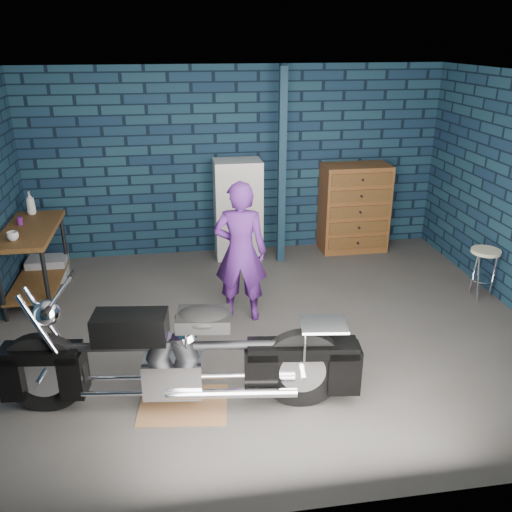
{
  "coord_description": "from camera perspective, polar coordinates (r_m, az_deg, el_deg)",
  "views": [
    {
      "loc": [
        -0.94,
        -5.23,
        3.07
      ],
      "look_at": [
        -0.07,
        0.3,
        0.77
      ],
      "focal_mm": 38.0,
      "sensor_mm": 36.0,
      "label": 1
    }
  ],
  "objects": [
    {
      "name": "workbench",
      "position": [
        7.22,
        -22.23,
        -0.65
      ],
      "size": [
        0.6,
        1.4,
        0.91
      ],
      "primitive_type": "cube",
      "color": "brown",
      "rests_on": "ground"
    },
    {
      "name": "person",
      "position": [
        6.04,
        -1.65,
        0.42
      ],
      "size": [
        0.66,
        0.51,
        1.63
      ],
      "primitive_type": "imported",
      "rotation": [
        0.0,
        0.0,
        2.93
      ],
      "color": "#4D1E72",
      "rests_on": "ground"
    },
    {
      "name": "drip_mat",
      "position": [
        5.05,
        -7.63,
        -15.27
      ],
      "size": [
        0.85,
        0.68,
        0.01
      ],
      "primitive_type": "cube",
      "rotation": [
        0.0,
        0.0,
        -0.13
      ],
      "color": "brown",
      "rests_on": "ground"
    },
    {
      "name": "bottle",
      "position": [
        7.57,
        -22.66,
        5.18
      ],
      "size": [
        0.12,
        0.12,
        0.3
      ],
      "primitive_type": "imported",
      "rotation": [
        0.0,
        0.0,
        0.06
      ],
      "color": "gray",
      "rests_on": "workbench"
    },
    {
      "name": "mug_purple",
      "position": [
        7.22,
        -23.61,
        3.41
      ],
      "size": [
        0.08,
        0.08,
        0.1
      ],
      "primitive_type": "cylinder",
      "rotation": [
        0.0,
        0.0,
        0.14
      ],
      "color": "#57175E",
      "rests_on": "workbench"
    },
    {
      "name": "room_walls",
      "position": [
        5.97,
        0.29,
        11.06
      ],
      "size": [
        6.02,
        5.01,
        2.71
      ],
      "color": "#112238",
      "rests_on": "ground"
    },
    {
      "name": "ground",
      "position": [
        6.13,
        1.09,
        -7.71
      ],
      "size": [
        6.0,
        6.0,
        0.0
      ],
      "primitive_type": "plane",
      "color": "#43413E",
      "rests_on": "ground"
    },
    {
      "name": "tool_chest",
      "position": [
        8.28,
        10.28,
        4.99
      ],
      "size": [
        0.98,
        0.55,
        1.31
      ],
      "primitive_type": "cube",
      "color": "brown",
      "rests_on": "ground"
    },
    {
      "name": "motorcycle",
      "position": [
        4.72,
        -7.99,
        -9.71
      ],
      "size": [
        2.7,
        1.04,
        1.16
      ],
      "primitive_type": null,
      "rotation": [
        0.0,
        0.0,
        -0.13
      ],
      "color": "black",
      "rests_on": "ground"
    },
    {
      "name": "locker",
      "position": [
        7.87,
        -1.9,
        4.92
      ],
      "size": [
        0.67,
        0.48,
        1.44
      ],
      "primitive_type": "cube",
      "color": "silver",
      "rests_on": "ground"
    },
    {
      "name": "cup_a",
      "position": [
        6.69,
        -24.24,
        1.92
      ],
      "size": [
        0.13,
        0.13,
        0.1
      ],
      "primitive_type": "imported",
      "rotation": [
        0.0,
        0.0,
        -0.02
      ],
      "color": "beige",
      "rests_on": "workbench"
    },
    {
      "name": "shop_stool",
      "position": [
        7.26,
        22.7,
        -1.74
      ],
      "size": [
        0.45,
        0.45,
        0.64
      ],
      "primitive_type": null,
      "rotation": [
        0.0,
        0.0,
        -0.33
      ],
      "color": "beige",
      "rests_on": "ground"
    },
    {
      "name": "storage_bin",
      "position": [
        7.77,
        -21.03,
        -1.26
      ],
      "size": [
        0.5,
        0.36,
        0.31
      ],
      "primitive_type": "cube",
      "color": "gray",
      "rests_on": "ground"
    },
    {
      "name": "support_post",
      "position": [
        7.53,
        2.74,
        9.09
      ],
      "size": [
        0.1,
        0.1,
        2.7
      ],
      "primitive_type": "cube",
      "color": "#122838",
      "rests_on": "ground"
    }
  ]
}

